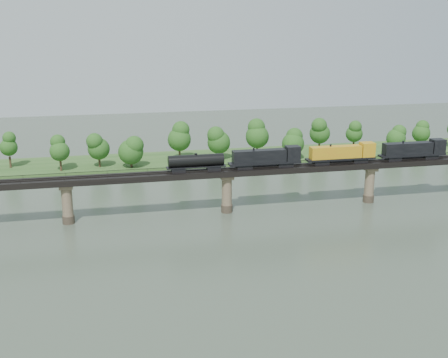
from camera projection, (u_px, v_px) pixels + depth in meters
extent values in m
plane|color=#374335|center=(258.00, 257.00, 118.42)|extent=(400.00, 400.00, 0.00)
cube|color=#2D5120|center=(193.00, 160.00, 198.15)|extent=(300.00, 24.00, 1.60)
cylinder|color=#473A2D|center=(69.00, 219.00, 138.19)|extent=(3.00, 3.00, 2.00)
cylinder|color=#79694F|center=(67.00, 202.00, 136.97)|extent=(2.60, 2.60, 9.00)
cube|color=#79694F|center=(66.00, 186.00, 135.88)|extent=(3.20, 3.20, 1.00)
cylinder|color=#473A2D|center=(227.00, 208.00, 146.36)|extent=(3.00, 3.00, 2.00)
cylinder|color=#79694F|center=(227.00, 192.00, 145.14)|extent=(2.60, 2.60, 9.00)
cube|color=#79694F|center=(227.00, 177.00, 144.06)|extent=(3.20, 3.20, 1.00)
cylinder|color=#473A2D|center=(368.00, 198.00, 154.54)|extent=(3.00, 3.00, 2.00)
cylinder|color=#79694F|center=(369.00, 183.00, 153.31)|extent=(2.60, 2.60, 9.00)
cube|color=#79694F|center=(370.00, 169.00, 152.23)|extent=(3.20, 3.20, 1.00)
cube|color=black|center=(227.00, 172.00, 143.72)|extent=(220.00, 5.00, 1.50)
cube|color=black|center=(227.00, 170.00, 142.79)|extent=(220.00, 0.12, 0.16)
cube|color=black|center=(226.00, 168.00, 144.20)|extent=(220.00, 0.12, 0.16)
cube|color=black|center=(229.00, 169.00, 141.07)|extent=(220.00, 0.10, 0.10)
cube|color=black|center=(225.00, 165.00, 145.58)|extent=(220.00, 0.10, 0.10)
cube|color=black|center=(229.00, 170.00, 141.16)|extent=(0.08, 0.08, 0.70)
cube|color=black|center=(225.00, 166.00, 145.67)|extent=(0.08, 0.08, 0.70)
cylinder|color=#382619|center=(10.00, 162.00, 184.21)|extent=(0.70, 0.70, 3.71)
sphere|color=#1B4B15|center=(9.00, 147.00, 182.86)|extent=(5.67, 5.67, 5.67)
sphere|color=#1B4B15|center=(8.00, 138.00, 182.02)|extent=(4.25, 4.25, 4.25)
cylinder|color=#382619|center=(61.00, 166.00, 180.20)|extent=(0.70, 0.70, 3.51)
sphere|color=#1B4B15|center=(60.00, 151.00, 178.93)|extent=(6.31, 6.31, 6.31)
sphere|color=#1B4B15|center=(59.00, 142.00, 178.14)|extent=(4.73, 4.73, 4.73)
cylinder|color=#382619|center=(100.00, 162.00, 185.09)|extent=(0.70, 0.70, 3.34)
sphere|color=#1B4B15|center=(99.00, 149.00, 183.88)|extent=(7.18, 7.18, 7.18)
sphere|color=#1B4B15|center=(98.00, 140.00, 183.12)|extent=(5.39, 5.39, 5.39)
cylinder|color=#382619|center=(131.00, 163.00, 184.72)|extent=(0.70, 0.70, 2.83)
sphere|color=#1B4B15|center=(131.00, 152.00, 183.70)|extent=(8.26, 8.26, 8.26)
sphere|color=#1B4B15|center=(130.00, 145.00, 183.06)|extent=(6.19, 6.19, 6.19)
cylinder|color=#382619|center=(180.00, 154.00, 194.17)|extent=(0.70, 0.70, 3.96)
sphere|color=#1B4B15|center=(179.00, 139.00, 192.74)|extent=(8.07, 8.07, 8.07)
sphere|color=#1B4B15|center=(179.00, 130.00, 191.84)|extent=(6.05, 6.05, 6.05)
cylinder|color=#382619|center=(219.00, 154.00, 195.60)|extent=(0.70, 0.70, 3.27)
sphere|color=#1B4B15|center=(219.00, 142.00, 194.42)|extent=(8.03, 8.03, 8.03)
sphere|color=#1B4B15|center=(219.00, 135.00, 193.68)|extent=(6.02, 6.02, 6.02)
cylinder|color=#382619|center=(257.00, 151.00, 199.49)|extent=(0.70, 0.70, 3.92)
sphere|color=#1B4B15|center=(257.00, 137.00, 198.07)|extent=(8.29, 8.29, 8.29)
sphere|color=#1B4B15|center=(257.00, 127.00, 197.19)|extent=(6.21, 6.21, 6.21)
cylinder|color=#382619|center=(293.00, 155.00, 195.31)|extent=(0.70, 0.70, 3.02)
sphere|color=#1B4B15|center=(293.00, 144.00, 194.21)|extent=(7.74, 7.74, 7.74)
sphere|color=#1B4B15|center=(293.00, 137.00, 193.53)|extent=(5.80, 5.80, 5.80)
cylinder|color=#382619|center=(319.00, 147.00, 206.06)|extent=(0.70, 0.70, 3.80)
sphere|color=#1B4B15|center=(320.00, 133.00, 204.68)|extent=(7.47, 7.47, 7.47)
sphere|color=#1B4B15|center=(320.00, 125.00, 203.82)|extent=(5.60, 5.60, 5.60)
cylinder|color=#382619|center=(353.00, 146.00, 209.13)|extent=(0.70, 0.70, 3.38)
sphere|color=#1B4B15|center=(354.00, 134.00, 207.90)|extent=(6.23, 6.23, 6.23)
sphere|color=#1B4B15|center=(355.00, 126.00, 207.14)|extent=(4.67, 4.67, 4.67)
cylinder|color=#382619|center=(395.00, 148.00, 206.52)|extent=(0.70, 0.70, 2.77)
sphere|color=#1B4B15|center=(396.00, 138.00, 205.52)|extent=(7.04, 7.04, 7.04)
sphere|color=#1B4B15|center=(397.00, 132.00, 204.89)|extent=(5.28, 5.28, 5.28)
cylinder|color=#382619|center=(420.00, 143.00, 214.08)|extent=(0.70, 0.70, 2.94)
sphere|color=#1B4B15|center=(421.00, 133.00, 213.01)|extent=(6.73, 6.73, 6.73)
sphere|color=#1B4B15|center=(422.00, 127.00, 212.35)|extent=(5.05, 5.05, 5.05)
cube|color=black|center=(430.00, 156.00, 155.13)|extent=(4.00, 2.40, 1.10)
cube|color=black|center=(393.00, 158.00, 152.88)|extent=(4.00, 2.40, 1.10)
cube|color=black|center=(412.00, 155.00, 153.81)|extent=(19.02, 3.00, 0.50)
cube|color=black|center=(408.00, 148.00, 153.00)|extent=(14.01, 2.70, 3.20)
cube|color=black|center=(437.00, 146.00, 154.76)|extent=(3.60, 3.00, 3.80)
cylinder|color=black|center=(412.00, 157.00, 153.96)|extent=(6.01, 1.40, 1.40)
cube|color=black|center=(359.00, 160.00, 150.83)|extent=(4.00, 2.40, 1.10)
cube|color=black|center=(321.00, 162.00, 148.58)|extent=(4.00, 2.40, 1.10)
cube|color=black|center=(340.00, 159.00, 149.52)|extent=(19.02, 3.00, 0.50)
cube|color=#BD7A17|center=(336.00, 152.00, 148.71)|extent=(14.01, 2.70, 3.20)
cube|color=#BD7A17|center=(367.00, 149.00, 150.47)|extent=(3.60, 3.00, 3.80)
cylinder|color=black|center=(340.00, 161.00, 149.67)|extent=(6.01, 1.40, 1.40)
cube|color=black|center=(285.00, 164.00, 146.54)|extent=(4.00, 2.40, 1.10)
cube|color=black|center=(244.00, 166.00, 144.29)|extent=(4.00, 2.40, 1.10)
cube|color=black|center=(265.00, 163.00, 145.23)|extent=(19.02, 3.00, 0.50)
cube|color=black|center=(259.00, 156.00, 144.42)|extent=(14.01, 2.70, 3.20)
cube|color=black|center=(293.00, 153.00, 146.17)|extent=(3.60, 3.00, 3.80)
cylinder|color=black|center=(265.00, 165.00, 145.37)|extent=(6.01, 1.40, 1.40)
cube|color=black|center=(214.00, 168.00, 142.65)|extent=(3.50, 2.20, 1.10)
cube|color=black|center=(178.00, 170.00, 140.81)|extent=(3.50, 2.20, 1.10)
cube|color=black|center=(196.00, 167.00, 141.56)|extent=(15.02, 2.40, 0.30)
cylinder|color=black|center=(196.00, 160.00, 141.12)|extent=(14.01, 3.00, 3.00)
cylinder|color=black|center=(196.00, 154.00, 140.69)|extent=(0.70, 0.70, 0.50)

